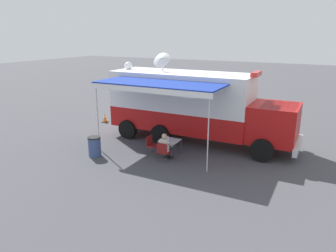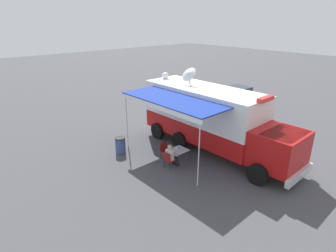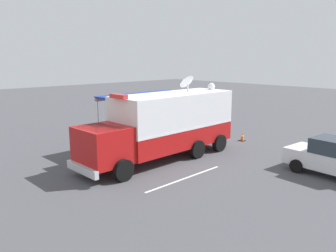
# 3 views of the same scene
# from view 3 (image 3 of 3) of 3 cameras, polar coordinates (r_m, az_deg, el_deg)

# --- Properties ---
(ground_plane) EXTENTS (100.00, 100.00, 0.00)m
(ground_plane) POSITION_cam_3_polar(r_m,az_deg,el_deg) (18.90, 1.03, -5.02)
(ground_plane) COLOR #47474C
(lot_stripe) EXTENTS (0.19, 4.80, 0.01)m
(lot_stripe) POSITION_cam_3_polar(r_m,az_deg,el_deg) (15.42, 2.95, -8.89)
(lot_stripe) COLOR silver
(lot_stripe) RESTS_ON ground
(command_truck) EXTENTS (4.96, 9.52, 4.53)m
(command_truck) POSITION_cam_3_polar(r_m,az_deg,el_deg) (17.95, -0.70, 0.48)
(command_truck) COLOR #B71414
(command_truck) RESTS_ON ground
(folding_table) EXTENTS (0.81, 0.81, 0.73)m
(folding_table) POSITION_cam_3_polar(r_m,az_deg,el_deg) (20.08, -5.19, -2.08)
(folding_table) COLOR silver
(folding_table) RESTS_ON ground
(water_bottle) EXTENTS (0.07, 0.07, 0.22)m
(water_bottle) POSITION_cam_3_polar(r_m,az_deg,el_deg) (20.17, -5.30, -1.55)
(water_bottle) COLOR silver
(water_bottle) RESTS_ON folding_table
(folding_chair_at_table) EXTENTS (0.49, 0.49, 0.87)m
(folding_chair_at_table) POSITION_cam_3_polar(r_m,az_deg,el_deg) (20.69, -6.74, -2.16)
(folding_chair_at_table) COLOR maroon
(folding_chair_at_table) RESTS_ON ground
(folding_chair_beside_table) EXTENTS (0.49, 0.49, 0.87)m
(folding_chair_beside_table) POSITION_cam_3_polar(r_m,az_deg,el_deg) (20.81, -3.74, -2.03)
(folding_chair_beside_table) COLOR maroon
(folding_chair_beside_table) RESTS_ON ground
(seated_responder) EXTENTS (0.66, 0.56, 1.25)m
(seated_responder) POSITION_cam_3_polar(r_m,az_deg,el_deg) (20.51, -6.43, -1.88)
(seated_responder) COLOR silver
(seated_responder) RESTS_ON ground
(trash_bin) EXTENTS (0.57, 0.57, 0.91)m
(trash_bin) POSITION_cam_3_polar(r_m,az_deg,el_deg) (23.25, -1.96, -0.72)
(trash_bin) COLOR #384C7F
(trash_bin) RESTS_ON ground
(traffic_cone) EXTENTS (0.36, 0.36, 0.58)m
(traffic_cone) POSITION_cam_3_polar(r_m,az_deg,el_deg) (22.63, 12.56, -1.79)
(traffic_cone) COLOR black
(traffic_cone) RESTS_ON ground
(car_behind_truck) EXTENTS (4.32, 2.25, 1.76)m
(car_behind_truck) POSITION_cam_3_polar(r_m,az_deg,el_deg) (17.26, 26.56, -4.83)
(car_behind_truck) COLOR silver
(car_behind_truck) RESTS_ON ground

